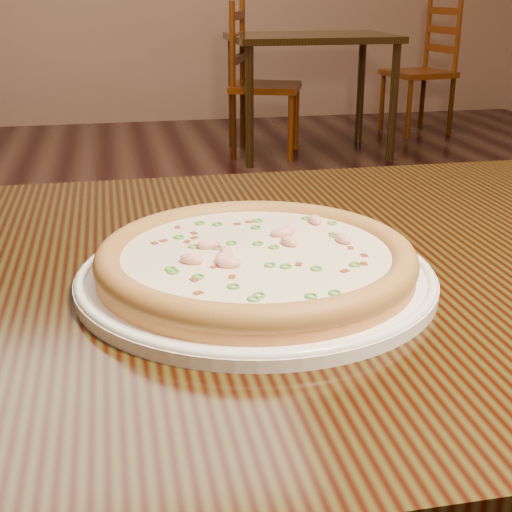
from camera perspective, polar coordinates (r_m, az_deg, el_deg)
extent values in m
plane|color=black|center=(1.69, -11.08, -17.45)|extent=(9.00, 9.00, 0.00)
cube|color=black|center=(0.81, 7.59, -1.45)|extent=(1.20, 0.80, 0.04)
cylinder|color=white|center=(0.73, 0.00, -1.76)|extent=(0.37, 0.37, 0.01)
torus|color=white|center=(0.73, 0.00, -1.32)|extent=(0.36, 0.36, 0.01)
cylinder|color=#C9833C|center=(0.72, 0.00, -0.67)|extent=(0.32, 0.32, 0.02)
torus|color=#AB7C31|center=(0.72, 0.00, 0.00)|extent=(0.33, 0.33, 0.03)
cylinder|color=beige|center=(0.72, 0.00, 0.19)|extent=(0.27, 0.27, 0.00)
ellipsoid|color=#F2B29E|center=(0.76, 2.06, 1.87)|extent=(0.02, 0.02, 0.01)
ellipsoid|color=#F2B29E|center=(0.74, 2.68, 1.18)|extent=(0.02, 0.03, 0.01)
ellipsoid|color=#F2B29E|center=(0.73, -3.82, 0.93)|extent=(0.02, 0.01, 0.01)
ellipsoid|color=#F2B29E|center=(0.77, 2.54, 2.01)|extent=(0.03, 0.03, 0.01)
ellipsoid|color=#F2B29E|center=(0.75, 7.01, 1.39)|extent=(0.02, 0.03, 0.01)
ellipsoid|color=#F2B29E|center=(0.81, 4.77, 2.90)|extent=(0.01, 0.02, 0.01)
ellipsoid|color=#F2B29E|center=(0.69, -5.19, -0.27)|extent=(0.03, 0.02, 0.01)
ellipsoid|color=#F2B29E|center=(0.69, -2.65, -0.16)|extent=(0.02, 0.03, 0.01)
ellipsoid|color=#F2B29E|center=(0.68, -2.20, -0.56)|extent=(0.03, 0.02, 0.01)
ellipsoid|color=#F2B29E|center=(0.71, -2.38, 0.30)|extent=(0.01, 0.02, 0.01)
cube|color=maroon|center=(0.77, -4.99, 1.78)|extent=(0.01, 0.01, 0.00)
cube|color=maroon|center=(0.75, -5.53, 1.09)|extent=(0.01, 0.01, 0.00)
cube|color=maroon|center=(0.76, -4.96, 1.41)|extent=(0.01, 0.01, 0.00)
cube|color=maroon|center=(0.67, 7.10, -1.27)|extent=(0.01, 0.01, 0.00)
cube|color=maroon|center=(0.68, -3.31, -0.94)|extent=(0.01, 0.01, 0.00)
cube|color=maroon|center=(0.75, -7.40, 1.16)|extent=(0.01, 0.01, 0.00)
cube|color=maroon|center=(0.69, 3.43, -0.74)|extent=(0.01, 0.01, 0.00)
cube|color=maroon|center=(0.80, -1.52, 2.52)|extent=(0.01, 0.01, 0.00)
cube|color=maroon|center=(0.77, 6.07, 1.69)|extent=(0.01, 0.01, 0.00)
cube|color=maroon|center=(0.75, -8.12, 0.96)|extent=(0.01, 0.01, 0.00)
cube|color=maroon|center=(0.62, -4.63, -3.04)|extent=(0.01, 0.01, 0.00)
cube|color=maroon|center=(0.81, -0.57, 2.68)|extent=(0.01, 0.01, 0.00)
cube|color=maroon|center=(0.65, -4.98, -1.98)|extent=(0.01, 0.01, 0.00)
cube|color=maroon|center=(0.73, 7.57, 0.58)|extent=(0.01, 0.01, 0.00)
cube|color=maroon|center=(0.66, -1.93, -1.75)|extent=(0.01, 0.01, 0.00)
cube|color=maroon|center=(0.69, 8.63, -0.68)|extent=(0.01, 0.01, 0.00)
cube|color=maroon|center=(0.72, 8.66, -0.02)|extent=(0.01, 0.01, 0.00)
cube|color=maroon|center=(0.79, -6.30, 2.23)|extent=(0.01, 0.01, 0.00)
torus|color=#488F2D|center=(0.62, 4.43, -3.23)|extent=(0.02, 0.02, 0.00)
torus|color=#488F2D|center=(0.79, -0.02, 2.28)|extent=(0.02, 0.02, 0.00)
torus|color=#488F2D|center=(0.63, -1.81, -2.47)|extent=(0.01, 0.01, 0.00)
torus|color=#488F2D|center=(0.74, -1.97, 1.03)|extent=(0.01, 0.01, 0.00)
torus|color=#488F2D|center=(0.81, -4.51, 2.62)|extent=(0.01, 0.01, 0.00)
torus|color=#488F2D|center=(0.68, 1.14, -0.73)|extent=(0.01, 0.01, 0.00)
torus|color=#488F2D|center=(0.66, -4.66, -1.67)|extent=(0.01, 0.01, 0.00)
torus|color=#488F2D|center=(0.76, -6.19, 1.50)|extent=(0.02, 0.02, 0.00)
torus|color=#488F2D|center=(0.69, 7.92, -0.70)|extent=(0.01, 0.01, 0.00)
torus|color=#488F2D|center=(0.74, 0.15, 0.99)|extent=(0.01, 0.01, 0.00)
torus|color=#488F2D|center=(0.82, 4.04, 3.01)|extent=(0.01, 0.01, 0.00)
torus|color=#488F2D|center=(0.68, -6.85, -1.06)|extent=(0.02, 0.02, 0.00)
torus|color=#488F2D|center=(0.80, -3.11, 2.54)|extent=(0.02, 0.02, 0.00)
torus|color=#488F2D|center=(0.62, 0.24, -3.16)|extent=(0.02, 0.02, 0.00)
torus|color=#488F2D|center=(0.73, 1.46, 0.70)|extent=(0.01, 0.01, 0.00)
torus|color=#488F2D|center=(0.68, 4.84, -1.03)|extent=(0.01, 0.01, 0.00)
torus|color=#488F2D|center=(0.63, 6.32, -2.97)|extent=(0.02, 0.02, 0.00)
torus|color=#488F2D|center=(0.68, 2.40, -0.84)|extent=(0.02, 0.02, 0.00)
torus|color=#488F2D|center=(0.73, -5.00, 0.74)|extent=(0.01, 0.01, 0.00)
torus|color=#488F2D|center=(0.73, -3.13, 0.66)|extent=(0.01, 0.01, 0.00)
torus|color=#488F2D|center=(0.77, 6.30, 1.63)|extent=(0.02, 0.02, 0.00)
torus|color=#488F2D|center=(0.61, -0.19, -3.46)|extent=(0.01, 0.01, 0.00)
torus|color=#488F2D|center=(0.81, 6.11, 2.62)|extent=(0.02, 0.02, 0.00)
torus|color=#488F2D|center=(0.67, -6.64, -1.28)|extent=(0.01, 0.01, 0.00)
torus|color=#488F2D|center=(0.81, 0.13, 2.84)|extent=(0.01, 0.01, 0.00)
cube|color=black|center=(4.64, 4.42, 17.04)|extent=(1.00, 0.70, 0.04)
cylinder|color=black|center=(4.28, -0.53, 11.73)|extent=(0.05, 0.05, 0.71)
cylinder|color=black|center=(4.54, 10.93, 11.89)|extent=(0.05, 0.05, 0.71)
cylinder|color=black|center=(4.87, -1.92, 12.83)|extent=(0.05, 0.05, 0.71)
cylinder|color=black|center=(5.10, 8.37, 12.98)|extent=(0.05, 0.05, 0.71)
cube|color=#522502|center=(4.63, 0.79, 13.35)|extent=(0.54, 0.54, 0.04)
cylinder|color=#522502|center=(4.47, 2.79, 10.13)|extent=(0.04, 0.04, 0.41)
cylinder|color=#522502|center=(4.82, 3.23, 10.92)|extent=(0.04, 0.04, 0.41)
cylinder|color=#522502|center=(4.52, -1.83, 10.26)|extent=(0.04, 0.04, 0.41)
cylinder|color=#522502|center=(4.87, -1.07, 11.04)|extent=(0.04, 0.04, 0.41)
cylinder|color=#522502|center=(4.47, -1.87, 13.66)|extent=(0.04, 0.04, 0.95)
cylinder|color=#522502|center=(4.83, -1.09, 14.20)|extent=(0.04, 0.04, 0.95)
cube|color=#522502|center=(4.64, -1.48, 15.48)|extent=(0.15, 0.35, 0.05)
cube|color=#522502|center=(4.63, -1.50, 17.08)|extent=(0.15, 0.35, 0.05)
cube|color=#522502|center=(4.62, -1.51, 18.69)|extent=(0.15, 0.35, 0.05)
cube|color=#522502|center=(5.49, 12.86, 14.05)|extent=(0.49, 0.49, 0.04)
cylinder|color=#522502|center=(5.57, 10.05, 12.00)|extent=(0.04, 0.04, 0.41)
cylinder|color=#522502|center=(5.28, 12.13, 11.36)|extent=(0.04, 0.04, 0.41)
cylinder|color=#522502|center=(5.77, 13.16, 12.07)|extent=(0.04, 0.04, 0.41)
cylinder|color=#522502|center=(5.48, 15.32, 11.44)|extent=(0.04, 0.04, 0.41)
cylinder|color=#522502|center=(5.74, 13.39, 14.73)|extent=(0.04, 0.04, 0.95)
cylinder|color=#522502|center=(5.45, 15.60, 14.24)|extent=(0.04, 0.04, 0.95)
cube|color=#522502|center=(5.58, 14.58, 15.76)|extent=(0.10, 0.36, 0.05)
cube|color=#522502|center=(5.57, 14.71, 17.09)|extent=(0.10, 0.36, 0.05)
cube|color=#522502|center=(5.57, 14.84, 18.42)|extent=(0.10, 0.36, 0.05)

